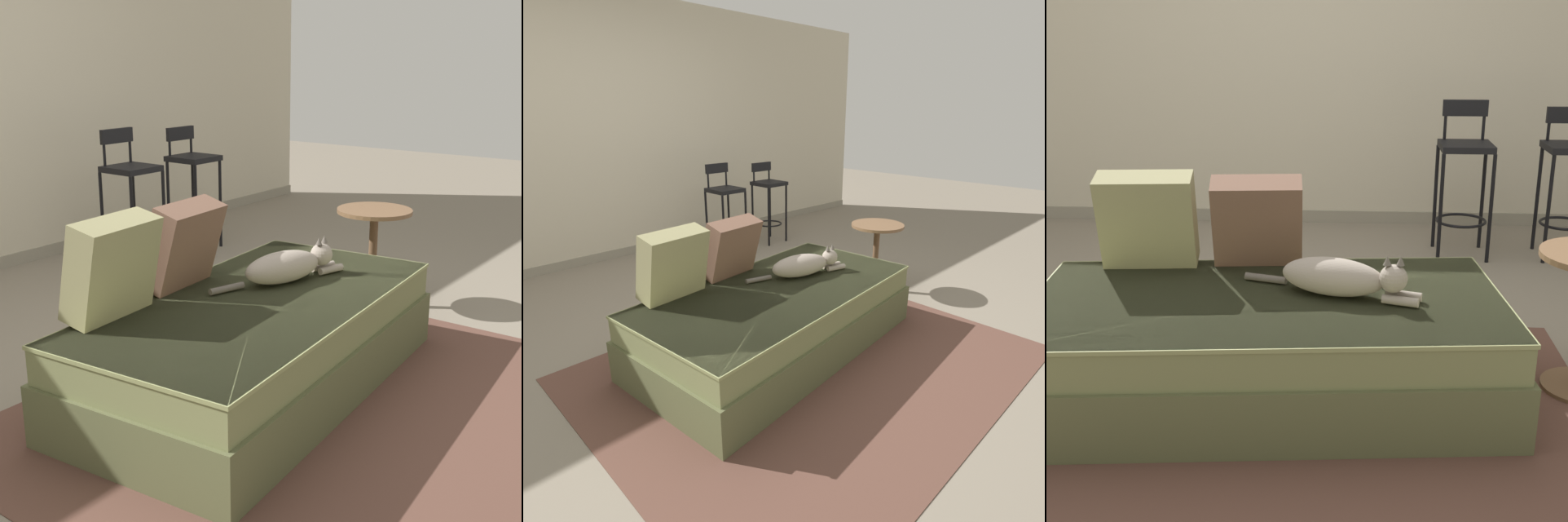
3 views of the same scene
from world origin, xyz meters
TOP-DOWN VIEW (x-y plane):
  - ground_plane at (0.00, 0.00)m, footprint 16.00×16.00m
  - area_rug at (0.00, -0.70)m, footprint 2.58×2.06m
  - couch at (0.00, -0.40)m, footprint 1.97×1.13m
  - throw_pillow_corner at (-0.55, -0.07)m, footprint 0.42×0.26m
  - throw_pillow_middle at (-0.08, -0.03)m, footprint 0.41×0.28m
  - cat at (0.28, -0.36)m, footprint 0.72×0.30m
  - bar_stool_near_window at (1.03, 1.50)m, footprint 0.33×0.33m
  - bar_stool_by_doorway at (1.67, 1.50)m, footprint 0.32×0.32m
  - side_table at (1.29, -0.28)m, footprint 0.44×0.44m

SIDE VIEW (x-z plane):
  - ground_plane at x=0.00m, z-range 0.00..0.00m
  - area_rug at x=0.00m, z-range 0.00..0.01m
  - couch at x=0.00m, z-range 0.00..0.43m
  - side_table at x=1.29m, z-range 0.09..0.69m
  - cat at x=0.28m, z-range 0.41..0.60m
  - bar_stool_near_window at x=1.03m, z-range 0.07..1.04m
  - bar_stool_by_doorway at x=1.67m, z-range 0.09..1.02m
  - throw_pillow_middle at x=-0.08m, z-range 0.43..0.84m
  - throw_pillow_corner at x=-0.55m, z-range 0.43..0.86m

